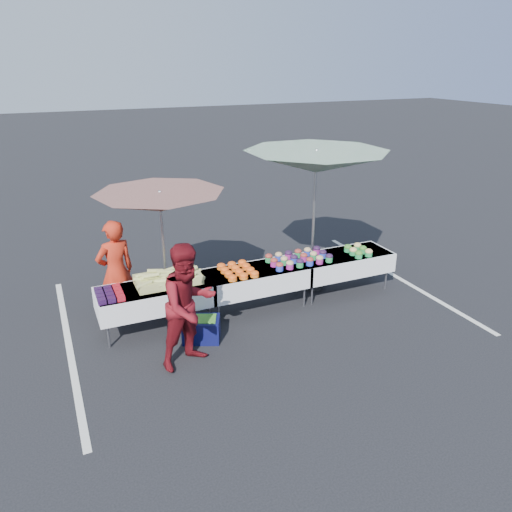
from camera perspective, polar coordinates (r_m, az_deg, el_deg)
name	(u,v)px	position (r m, az deg, el deg)	size (l,w,h in m)	color
ground	(256,307)	(9.04, 0.00, -5.90)	(80.00, 80.00, 0.00)	black
stripe_left	(69,346)	(8.44, -20.59, -9.58)	(0.10, 5.00, 0.00)	silver
stripe_right	(399,278)	(10.62, 16.01, -2.44)	(0.10, 5.00, 0.00)	silver
table_left	(155,296)	(8.29, -11.49, -4.54)	(1.86, 0.81, 0.75)	white
table_center	(256,278)	(8.79, 0.00, -2.53)	(1.86, 0.81, 0.75)	white
table_right	(343,262)	(9.60, 9.87, -0.71)	(1.86, 0.81, 0.75)	white
berry_punnets	(109,294)	(8.05, -16.42, -4.19)	(0.40, 0.54, 0.08)	black
corn_pile	(169,278)	(8.27, -9.96, -2.52)	(1.16, 0.57, 0.26)	tan
plastic_bags	(177,290)	(8.00, -9.01, -3.82)	(0.30, 0.25, 0.05)	white
carrot_bowls	(238,270)	(8.57, -2.11, -1.62)	(0.55, 0.69, 0.11)	orange
potato_cups	(299,258)	(9.04, 4.93, -0.20)	(1.14, 0.58, 0.16)	#293EC1
bean_baskets	(358,250)	(9.58, 11.59, 0.64)	(0.36, 0.50, 0.15)	green
vendor	(116,272)	(8.59, -15.71, -1.74)	(0.65, 0.43, 1.78)	red
customer	(189,306)	(7.14, -7.68, -5.65)	(0.90, 0.70, 1.85)	maroon
umbrella_left	(160,203)	(8.32, -10.89, 6.00)	(2.39, 2.39, 2.20)	black
umbrella_right	(316,163)	(9.17, 6.89, 10.54)	(3.46, 3.46, 2.69)	black
storage_bin	(201,329)	(8.03, -6.27, -8.24)	(0.70, 0.61, 0.38)	#0D1042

